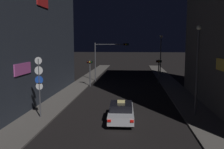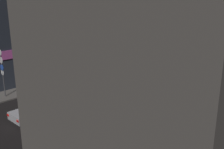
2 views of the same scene
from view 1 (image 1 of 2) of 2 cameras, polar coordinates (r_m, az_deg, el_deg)
The scene contains 9 objects.
sidewalk_left at distance 35.80m, azimuth -6.90°, elevation -1.93°, with size 2.67×56.17×0.12m, color #5B5651.
sidewalk_right at distance 35.42m, azimuth 13.48°, elevation -2.18°, with size 2.67×56.17×0.12m, color #5B5651.
taxi at distance 18.36m, azimuth 2.15°, elevation -8.66°, with size 1.95×4.51×1.62m.
traffic_light_overhead at distance 36.74m, azimuth -1.04°, elevation 4.91°, with size 5.14×0.42×5.86m.
traffic_light_left_kerb at distance 32.61m, azimuth -5.20°, elevation 1.63°, with size 0.80×0.42×3.56m.
traffic_light_right_kerb at distance 35.79m, azimuth 10.88°, elevation 1.91°, with size 0.80×0.42×3.45m.
sign_pole_left at distance 19.28m, azimuth -16.66°, elevation -1.62°, with size 0.63×0.10×4.64m.
street_lamp_near_block at distance 19.77m, azimuth 19.34°, elevation 2.48°, with size 0.37×0.37×7.02m.
street_lamp_far_block at distance 41.04m, azimuth 11.34°, elevation 5.94°, with size 0.50×0.50×7.02m.
Camera 1 is at (1.07, -8.48, 5.80)m, focal length 39.10 mm.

